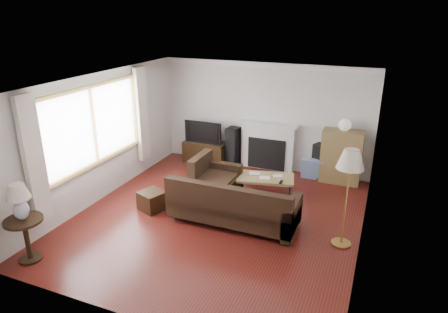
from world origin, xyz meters
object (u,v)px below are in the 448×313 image
at_px(bookshelf, 341,157).
at_px(tv_stand, 205,152).
at_px(side_table, 27,240).
at_px(floor_lamp, 346,199).
at_px(sectional_sofa, 234,203).
at_px(coffee_table, 265,186).

bearing_deg(bookshelf, tv_stand, -179.39).
relative_size(bookshelf, side_table, 1.68).
bearing_deg(floor_lamp, sectional_sofa, -179.51).
xyz_separation_m(floor_lamp, side_table, (-4.37, -2.26, -0.47)).
height_order(floor_lamp, side_table, floor_lamp).
distance_m(sectional_sofa, floor_lamp, 1.94).
xyz_separation_m(sectional_sofa, coffee_table, (0.22, 1.24, -0.18)).
height_order(bookshelf, side_table, bookshelf).
distance_m(coffee_table, floor_lamp, 2.16).
distance_m(tv_stand, side_table, 4.85).
distance_m(tv_stand, floor_lamp, 4.45).
relative_size(tv_stand, floor_lamp, 0.64).
bearing_deg(tv_stand, side_table, -98.86).
relative_size(bookshelf, sectional_sofa, 0.48).
bearing_deg(side_table, coffee_table, 52.26).
relative_size(coffee_table, side_table, 1.60).
bearing_deg(side_table, sectional_sofa, 42.14).
xyz_separation_m(tv_stand, bookshelf, (3.26, 0.03, 0.32)).
distance_m(tv_stand, sectional_sofa, 3.08).
distance_m(bookshelf, floor_lamp, 2.60).
height_order(bookshelf, coffee_table, bookshelf).
bearing_deg(tv_stand, sectional_sofa, -55.68).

